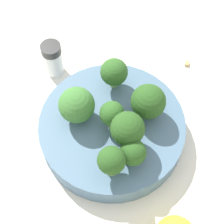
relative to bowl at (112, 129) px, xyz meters
name	(u,v)px	position (x,y,z in m)	size (l,w,h in m)	color
ground_plane	(112,135)	(0.00, 0.00, -0.02)	(3.00, 3.00, 0.00)	silver
bowl	(112,129)	(0.00, 0.00, 0.00)	(0.21, 0.21, 0.04)	slate
broccoli_floret_0	(128,129)	(-0.01, 0.03, 0.06)	(0.04, 0.04, 0.06)	#8EB770
broccoli_floret_1	(112,161)	(0.02, 0.07, 0.05)	(0.04, 0.04, 0.05)	#84AD66
broccoli_floret_2	(133,153)	(-0.01, 0.06, 0.04)	(0.03, 0.03, 0.04)	#84AD66
broccoli_floret_3	(112,114)	(0.00, 0.00, 0.04)	(0.03, 0.03, 0.04)	#7A9E5B
broccoli_floret_4	(114,72)	(-0.02, -0.06, 0.05)	(0.04, 0.04, 0.05)	#7A9E5B
broccoli_floret_5	(77,105)	(0.04, -0.03, 0.05)	(0.05, 0.05, 0.06)	#84AD66
broccoli_floret_6	(149,104)	(-0.05, 0.00, 0.05)	(0.05, 0.05, 0.06)	#84AD66
pepper_shaker	(53,59)	(0.05, -0.14, 0.01)	(0.03, 0.03, 0.06)	silver
almond_crumb_0	(187,63)	(-0.16, -0.09, -0.01)	(0.01, 0.01, 0.01)	tan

